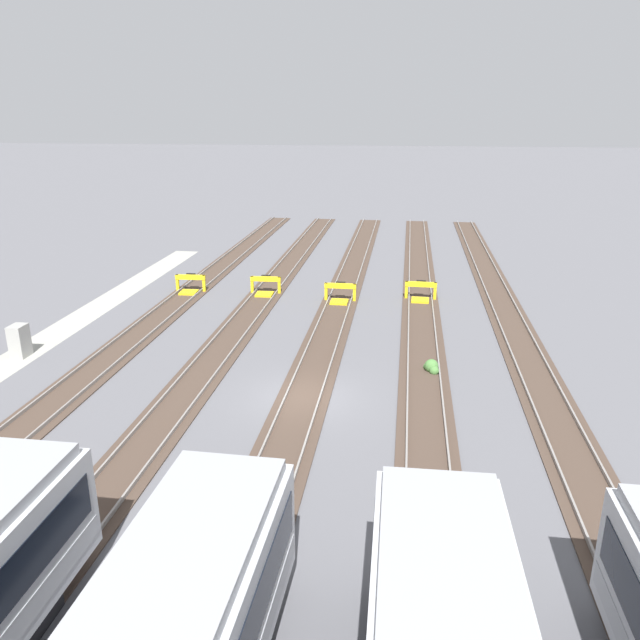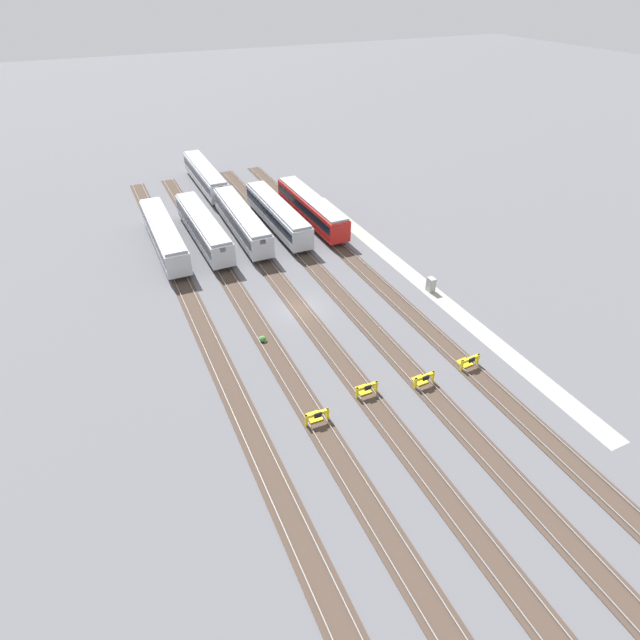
{
  "view_description": "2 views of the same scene",
  "coord_description": "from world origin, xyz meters",
  "px_view_note": "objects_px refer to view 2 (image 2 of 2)",
  "views": [
    {
      "loc": [
        23.4,
        3.97,
        11.43
      ],
      "look_at": [
        -4.96,
        -0.0,
        1.8
      ],
      "focal_mm": 35.0,
      "sensor_mm": 36.0,
      "label": 1
    },
    {
      "loc": [
        -40.09,
        16.32,
        29.25
      ],
      "look_at": [
        -4.96,
        -0.0,
        1.8
      ],
      "focal_mm": 28.0,
      "sensor_mm": 36.0,
      "label": 2
    }
  ],
  "objects_px": {
    "bumper_stop_near_inner_track": "(422,379)",
    "bumper_stop_far_inner_track": "(316,416)",
    "subway_car_front_row_rightmost": "(205,176)",
    "subway_car_front_row_centre": "(311,208)",
    "subway_car_front_row_right_inner": "(203,228)",
    "subway_car_back_row_leftmost": "(164,235)",
    "bumper_stop_nearest_track": "(468,361)",
    "subway_car_front_row_left_inner": "(277,214)",
    "electrical_cabinet": "(431,285)",
    "subway_car_front_row_leftmost": "(242,221)",
    "bumper_stop_middle_track": "(365,389)",
    "weed_clump": "(263,339)"
  },
  "relations": [
    {
      "from": "subway_car_front_row_leftmost",
      "to": "electrical_cabinet",
      "type": "distance_m",
      "value": 26.57
    },
    {
      "from": "weed_clump",
      "to": "subway_car_front_row_leftmost",
      "type": "bearing_deg",
      "value": -13.22
    },
    {
      "from": "subway_car_front_row_left_inner",
      "to": "bumper_stop_far_inner_track",
      "type": "relative_size",
      "value": 8.98
    },
    {
      "from": "bumper_stop_near_inner_track",
      "to": "bumper_stop_far_inner_track",
      "type": "bearing_deg",
      "value": 90.34
    },
    {
      "from": "subway_car_front_row_right_inner",
      "to": "bumper_stop_middle_track",
      "type": "relative_size",
      "value": 9.02
    },
    {
      "from": "subway_car_front_row_right_inner",
      "to": "subway_car_front_row_rightmost",
      "type": "xyz_separation_m",
      "value": [
        18.99,
        -5.08,
        0.0
      ]
    },
    {
      "from": "subway_car_front_row_rightmost",
      "to": "subway_car_front_row_centre",
      "type": "bearing_deg",
      "value": -152.08
    },
    {
      "from": "subway_car_front_row_leftmost",
      "to": "bumper_stop_middle_track",
      "type": "xyz_separation_m",
      "value": [
        -33.48,
        0.04,
        -1.53
      ]
    },
    {
      "from": "subway_car_front_row_leftmost",
      "to": "weed_clump",
      "type": "xyz_separation_m",
      "value": [
        -23.09,
        5.42,
        -1.8
      ]
    },
    {
      "from": "electrical_cabinet",
      "to": "weed_clump",
      "type": "height_order",
      "value": "electrical_cabinet"
    },
    {
      "from": "subway_car_front_row_right_inner",
      "to": "bumper_stop_near_inner_track",
      "type": "relative_size",
      "value": 8.99
    },
    {
      "from": "subway_car_front_row_centre",
      "to": "subway_car_front_row_leftmost",
      "type": "bearing_deg",
      "value": 90.0
    },
    {
      "from": "subway_car_front_row_right_inner",
      "to": "subway_car_back_row_leftmost",
      "type": "height_order",
      "value": "same"
    },
    {
      "from": "subway_car_back_row_leftmost",
      "to": "bumper_stop_nearest_track",
      "type": "height_order",
      "value": "subway_car_back_row_leftmost"
    },
    {
      "from": "subway_car_front_row_centre",
      "to": "subway_car_front_row_right_inner",
      "type": "distance_m",
      "value": 15.14
    },
    {
      "from": "subway_car_front_row_left_inner",
      "to": "weed_clump",
      "type": "xyz_separation_m",
      "value": [
        -23.09,
        10.42,
        -1.8
      ]
    },
    {
      "from": "subway_car_front_row_rightmost",
      "to": "bumper_stop_middle_track",
      "type": "height_order",
      "value": "subway_car_front_row_rightmost"
    },
    {
      "from": "bumper_stop_near_inner_track",
      "to": "bumper_stop_far_inner_track",
      "type": "height_order",
      "value": "same"
    },
    {
      "from": "bumper_stop_near_inner_track",
      "to": "bumper_stop_middle_track",
      "type": "xyz_separation_m",
      "value": [
        1.01,
        5.02,
        0.0
      ]
    },
    {
      "from": "subway_car_front_row_right_inner",
      "to": "electrical_cabinet",
      "type": "bearing_deg",
      "value": -138.7
    },
    {
      "from": "subway_car_front_row_left_inner",
      "to": "subway_car_front_row_rightmost",
      "type": "xyz_separation_m",
      "value": [
        18.99,
        5.05,
        0.0
      ]
    },
    {
      "from": "subway_car_front_row_centre",
      "to": "subway_car_front_row_rightmost",
      "type": "relative_size",
      "value": 1.0
    },
    {
      "from": "bumper_stop_near_inner_track",
      "to": "bumper_stop_middle_track",
      "type": "distance_m",
      "value": 5.12
    },
    {
      "from": "subway_car_front_row_centre",
      "to": "weed_clump",
      "type": "bearing_deg",
      "value": 146.23
    },
    {
      "from": "subway_car_front_row_leftmost",
      "to": "subway_car_front_row_right_inner",
      "type": "xyz_separation_m",
      "value": [
        -0.0,
        5.12,
        0.0
      ]
    },
    {
      "from": "subway_car_front_row_left_inner",
      "to": "electrical_cabinet",
      "type": "xyz_separation_m",
      "value": [
        -22.27,
        -9.44,
        -1.24
      ]
    },
    {
      "from": "bumper_stop_nearest_track",
      "to": "subway_car_front_row_centre",
      "type": "bearing_deg",
      "value": -0.02
    },
    {
      "from": "bumper_stop_far_inner_track",
      "to": "subway_car_front_row_right_inner",
      "type": "bearing_deg",
      "value": 0.11
    },
    {
      "from": "bumper_stop_near_inner_track",
      "to": "subway_car_front_row_rightmost",
      "type": "bearing_deg",
      "value": 5.37
    },
    {
      "from": "subway_car_front_row_leftmost",
      "to": "bumper_stop_near_inner_track",
      "type": "distance_m",
      "value": 34.89
    },
    {
      "from": "subway_car_front_row_left_inner",
      "to": "weed_clump",
      "type": "relative_size",
      "value": 19.58
    },
    {
      "from": "subway_car_front_row_leftmost",
      "to": "subway_car_front_row_rightmost",
      "type": "relative_size",
      "value": 1.0
    },
    {
      "from": "subway_car_front_row_leftmost",
      "to": "bumper_stop_nearest_track",
      "type": "relative_size",
      "value": 8.98
    },
    {
      "from": "subway_car_front_row_leftmost",
      "to": "bumper_stop_middle_track",
      "type": "distance_m",
      "value": 33.52
    },
    {
      "from": "subway_car_front_row_centre",
      "to": "subway_car_front_row_rightmost",
      "type": "xyz_separation_m",
      "value": [
        18.99,
        10.06,
        0.0
      ]
    },
    {
      "from": "subway_car_front_row_leftmost",
      "to": "subway_car_front_row_rightmost",
      "type": "distance_m",
      "value": 18.99
    },
    {
      "from": "subway_car_front_row_rightmost",
      "to": "electrical_cabinet",
      "type": "bearing_deg",
      "value": -160.65
    },
    {
      "from": "subway_car_front_row_left_inner",
      "to": "subway_car_front_row_centre",
      "type": "relative_size",
      "value": 1.0
    },
    {
      "from": "subway_car_front_row_rightmost",
      "to": "weed_clump",
      "type": "xyz_separation_m",
      "value": [
        -42.07,
        5.38,
        -1.8
      ]
    },
    {
      "from": "subway_car_front_row_left_inner",
      "to": "subway_car_back_row_leftmost",
      "type": "xyz_separation_m",
      "value": [
        0.0,
        15.1,
        0.0
      ]
    },
    {
      "from": "bumper_stop_near_inner_track",
      "to": "weed_clump",
      "type": "distance_m",
      "value": 15.44
    },
    {
      "from": "subway_car_front_row_rightmost",
      "to": "bumper_stop_far_inner_track",
      "type": "height_order",
      "value": "subway_car_front_row_rightmost"
    },
    {
      "from": "subway_car_front_row_left_inner",
      "to": "subway_car_front_row_centre",
      "type": "height_order",
      "value": "same"
    },
    {
      "from": "subway_car_back_row_leftmost",
      "to": "weed_clump",
      "type": "height_order",
      "value": "subway_car_back_row_leftmost"
    },
    {
      "from": "subway_car_front_row_leftmost",
      "to": "bumper_stop_near_inner_track",
      "type": "xyz_separation_m",
      "value": [
        -34.5,
        -4.98,
        -1.53
      ]
    },
    {
      "from": "bumper_stop_nearest_track",
      "to": "bumper_stop_middle_track",
      "type": "height_order",
      "value": "same"
    },
    {
      "from": "subway_car_front_row_centre",
      "to": "bumper_stop_middle_track",
      "type": "bearing_deg",
      "value": 163.29
    },
    {
      "from": "subway_car_back_row_leftmost",
      "to": "subway_car_front_row_left_inner",
      "type": "bearing_deg",
      "value": -90.0
    },
    {
      "from": "subway_car_front_row_rightmost",
      "to": "bumper_stop_near_inner_track",
      "type": "distance_m",
      "value": 53.74
    },
    {
      "from": "subway_car_front_row_right_inner",
      "to": "bumper_stop_near_inner_track",
      "type": "bearing_deg",
      "value": -163.68
    }
  ]
}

